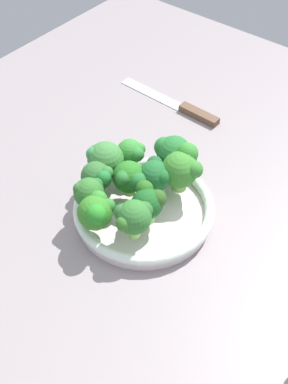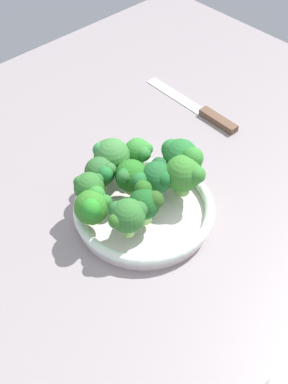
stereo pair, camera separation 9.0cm
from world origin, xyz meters
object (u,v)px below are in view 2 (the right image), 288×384
broccoli_floret_4 (93,206)px  broccoli_floret_7 (145,202)px  broccoli_floret_6 (186,171)px  broccoli_floret_9 (159,176)px  knife (202,111)px  broccoli_floret_3 (180,155)px  bowl (144,210)px  broccoli_floret_1 (89,187)px  broccoli_floret_8 (111,156)px  broccoli_floret_2 (139,152)px  broccoli_floret_10 (127,216)px  broccoli_floret_5 (101,172)px  broccoli_floret_0 (131,177)px

broccoli_floret_4 → broccoli_floret_7: (5.39, 6.87, 0.19)cm
broccoli_floret_6 → broccoli_floret_9: bearing=-128.5°
knife → broccoli_floret_3: bearing=-58.7°
bowl → broccoli_floret_1: bearing=-134.6°
broccoli_floret_8 → knife: 30.04cm
broccoli_floret_2 → broccoli_floret_10: bearing=-49.3°
bowl → knife: 33.08cm
broccoli_floret_8 → broccoli_floret_10: (13.19, -7.74, 0.42)cm
broccoli_floret_10 → broccoli_floret_9: bearing=108.6°
broccoli_floret_4 → broccoli_floret_5: 8.29cm
broccoli_floret_3 → broccoli_floret_8: 12.61cm
broccoli_floret_4 → broccoli_floret_7: size_ratio=0.98×
broccoli_floret_7 → broccoli_floret_5: bearing=-176.9°
broccoli_floret_3 → broccoli_floret_4: size_ratio=1.16×
broccoli_floret_1 → broccoli_floret_2: (-1.10, 12.67, -0.19)cm
broccoli_floret_10 → knife: bearing=114.2°
broccoli_floret_2 → broccoli_floret_9: broccoli_floret_9 is taller
broccoli_floret_3 → broccoli_floret_8: broccoli_floret_3 is taller
broccoli_floret_2 → broccoli_floret_3: size_ratio=0.79×
broccoli_floret_3 → broccoli_floret_9: (0.65, -6.01, -0.76)cm
broccoli_floret_7 → broccoli_floret_10: size_ratio=0.93×
broccoli_floret_6 → knife: 28.56cm
broccoli_floret_9 → knife: (-12.96, 26.25, -6.56)cm
broccoli_floret_9 → knife: bearing=116.3°
broccoli_floret_3 → broccoli_floret_6: broccoli_floret_6 is taller
broccoli_floret_5 → broccoli_floret_6: 15.04cm
broccoli_floret_5 → broccoli_floret_7: bearing=3.1°
broccoli_floret_1 → broccoli_floret_7: (9.17, 4.55, 0.16)cm
knife → broccoli_floret_6: bearing=-54.7°
broccoli_floret_5 → broccoli_floret_2: bearing=86.6°
broccoli_floret_3 → broccoli_floret_10: broccoli_floret_3 is taller
broccoli_floret_0 → broccoli_floret_1: (-3.16, -6.94, -0.20)cm
broccoli_floret_4 → broccoli_floret_6: 17.60cm
broccoli_floret_10 → broccoli_floret_3: bearing=104.3°
broccoli_floret_2 → broccoli_floret_3: (6.61, 4.01, 0.98)cm
bowl → broccoli_floret_0: broccoli_floret_0 is taller
bowl → broccoli_floret_1: size_ratio=3.81×
knife → bowl: bearing=-66.0°
broccoli_floret_4 → broccoli_floret_8: 12.48cm
broccoli_floret_5 → knife: (-5.18, 32.95, -6.36)cm
broccoli_floret_4 → broccoli_floret_9: 13.20cm
broccoli_floret_8 → broccoli_floret_7: bearing=-14.6°
bowl → broccoli_floret_7: (2.55, -2.16, 5.61)cm
broccoli_floret_1 → broccoli_floret_7: broccoli_floret_7 is taller
broccoli_floret_6 → broccoli_floret_2: bearing=-170.3°
broccoli_floret_10 → knife: broccoli_floret_10 is taller
broccoli_floret_6 → broccoli_floret_7: 9.89cm
broccoli_floret_2 → broccoli_floret_7: (10.27, -8.12, 0.35)cm
broccoli_floret_0 → broccoli_floret_1: bearing=-114.5°
bowl → broccoli_floret_5: size_ratio=3.96×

